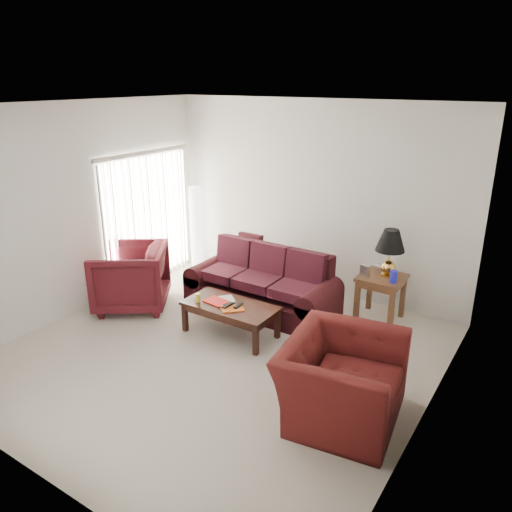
# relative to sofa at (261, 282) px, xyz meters

# --- Properties ---
(floor) EXTENTS (5.00, 5.00, 0.00)m
(floor) POSITION_rel_sofa_xyz_m (0.22, -1.33, -0.46)
(floor) COLOR #BBB19F
(floor) RESTS_ON ground
(blinds) EXTENTS (0.10, 2.00, 2.16)m
(blinds) POSITION_rel_sofa_xyz_m (-2.20, -0.03, 0.62)
(blinds) COLOR silver
(blinds) RESTS_ON ground
(sofa) EXTENTS (2.31, 1.14, 0.92)m
(sofa) POSITION_rel_sofa_xyz_m (0.00, 0.00, 0.00)
(sofa) COLOR black
(sofa) RESTS_ON ground
(throw_pillow) EXTENTS (0.42, 0.22, 0.42)m
(throw_pillow) POSITION_rel_sofa_xyz_m (-0.63, 0.65, 0.25)
(throw_pillow) COLOR black
(throw_pillow) RESTS_ON sofa
(end_table) EXTENTS (0.63, 0.63, 0.66)m
(end_table) POSITION_rel_sofa_xyz_m (1.57, 0.69, -0.13)
(end_table) COLOR #50321B
(end_table) RESTS_ON ground
(table_lamp) EXTENTS (0.41, 0.41, 0.68)m
(table_lamp) POSITION_rel_sofa_xyz_m (1.62, 0.74, 0.54)
(table_lamp) COLOR gold
(table_lamp) RESTS_ON end_table
(clock) EXTENTS (0.16, 0.11, 0.15)m
(clock) POSITION_rel_sofa_xyz_m (1.35, 0.58, 0.28)
(clock) COLOR silver
(clock) RESTS_ON end_table
(blue_canister) EXTENTS (0.11, 0.11, 0.16)m
(blue_canister) POSITION_rel_sofa_xyz_m (1.77, 0.56, 0.29)
(blue_canister) COLOR #1A1BAA
(blue_canister) RESTS_ON end_table
(picture_frame) EXTENTS (0.15, 0.18, 0.05)m
(picture_frame) POSITION_rel_sofa_xyz_m (1.44, 0.84, 0.28)
(picture_frame) COLOR silver
(picture_frame) RESTS_ON end_table
(floor_lamp) EXTENTS (0.31, 0.31, 1.55)m
(floor_lamp) POSITION_rel_sofa_xyz_m (-1.80, 0.71, 0.32)
(floor_lamp) COLOR white
(floor_lamp) RESTS_ON ground
(armchair_left) EXTENTS (1.45, 1.44, 0.95)m
(armchair_left) POSITION_rel_sofa_xyz_m (-1.70, -0.95, 0.02)
(armchair_left) COLOR #400E15
(armchair_left) RESTS_ON ground
(armchair_right) EXTENTS (1.28, 1.42, 0.83)m
(armchair_right) POSITION_rel_sofa_xyz_m (1.99, -1.62, -0.04)
(armchair_right) COLOR #410F0F
(armchair_right) RESTS_ON ground
(coffee_table) EXTENTS (1.40, 1.02, 0.44)m
(coffee_table) POSITION_rel_sofa_xyz_m (0.05, -0.84, -0.24)
(coffee_table) COLOR black
(coffee_table) RESTS_ON ground
(magazine_red) EXTENTS (0.33, 0.27, 0.02)m
(magazine_red) POSITION_rel_sofa_xyz_m (-0.15, -0.88, -0.01)
(magazine_red) COLOR #B11411
(magazine_red) RESTS_ON coffee_table
(magazine_white) EXTENTS (0.31, 0.30, 0.01)m
(magazine_white) POSITION_rel_sofa_xyz_m (-0.07, -0.75, -0.01)
(magazine_white) COLOR beige
(magazine_white) RESTS_ON coffee_table
(magazine_orange) EXTENTS (0.36, 0.36, 0.02)m
(magazine_orange) POSITION_rel_sofa_xyz_m (0.16, -0.94, -0.01)
(magazine_orange) COLOR #D45718
(magazine_orange) RESTS_ON coffee_table
(remote_a) EXTENTS (0.06, 0.19, 0.02)m
(remote_a) POSITION_rel_sofa_xyz_m (0.07, -0.93, 0.01)
(remote_a) COLOR black
(remote_a) RESTS_ON coffee_table
(remote_b) EXTENTS (0.07, 0.18, 0.02)m
(remote_b) POSITION_rel_sofa_xyz_m (0.19, -0.86, 0.01)
(remote_b) COLOR black
(remote_b) RESTS_ON coffee_table
(yellow_glass) EXTENTS (0.08, 0.08, 0.12)m
(yellow_glass) POSITION_rel_sofa_xyz_m (-0.37, -1.01, 0.04)
(yellow_glass) COLOR #CFD42F
(yellow_glass) RESTS_ON coffee_table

